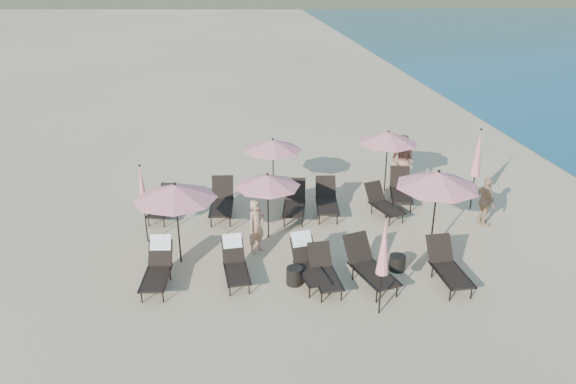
{
  "coord_description": "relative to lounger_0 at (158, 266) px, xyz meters",
  "views": [
    {
      "loc": [
        -3.22,
        -11.92,
        7.78
      ],
      "look_at": [
        -1.18,
        3.5,
        1.1
      ],
      "focal_mm": 35.0,
      "sensor_mm": 36.0,
      "label": 1
    }
  ],
  "objects": [
    {
      "name": "lounger_11",
      "position": [
        7.66,
        4.08,
        -0.03
      ],
      "size": [
        1.07,
        1.88,
        1.02
      ],
      "rotation": [
        0.0,
        0.0,
        -0.24
      ],
      "color": "black",
      "rests_on": "ground"
    },
    {
      "name": "lounger_6",
      "position": [
        -0.13,
        3.95,
        -0.08
      ],
      "size": [
        1.0,
        1.67,
        0.9
      ],
      "rotation": [
        0.0,
        0.0,
        -0.28
      ],
      "color": "black",
      "rests_on": "ground"
    },
    {
      "name": "umbrella_closed_0",
      "position": [
        5.19,
        -2.0,
        1.26
      ],
      "size": [
        0.3,
        0.3,
        2.54
      ],
      "color": "black",
      "rests_on": "ground"
    },
    {
      "name": "beachgoer_a",
      "position": [
        2.6,
        1.32,
        0.28
      ],
      "size": [
        0.68,
        0.65,
        1.56
      ],
      "primitive_type": "imported",
      "rotation": [
        0.0,
        0.0,
        0.7
      ],
      "color": "tan",
      "rests_on": "ground"
    },
    {
      "name": "umbrella_open_4",
      "position": [
        7.41,
        5.06,
        1.47
      ],
      "size": [
        2.07,
        2.07,
        2.23
      ],
      "color": "black",
      "rests_on": "ground"
    },
    {
      "name": "umbrella_closed_2",
      "position": [
        -0.51,
        2.33,
        1.16
      ],
      "size": [
        0.28,
        0.28,
        2.4
      ],
      "color": "black",
      "rests_on": "ground"
    },
    {
      "name": "lounger_7",
      "position": [
        1.69,
        3.84,
        -0.01
      ],
      "size": [
        0.85,
        1.89,
        1.06
      ],
      "rotation": [
        0.0,
        0.0,
        -0.09
      ],
      "color": "black",
      "rests_on": "ground"
    },
    {
      "name": "umbrella_open_2",
      "position": [
        7.46,
        0.72,
        1.66
      ],
      "size": [
        2.28,
        2.28,
        2.45
      ],
      "color": "black",
      "rests_on": "ground"
    },
    {
      "name": "lounger_10",
      "position": [
        6.78,
        3.15,
        -0.07
      ],
      "size": [
        1.05,
        1.7,
        0.91
      ],
      "rotation": [
        0.0,
        0.0,
        0.3
      ],
      "color": "black",
      "rests_on": "ground"
    },
    {
      "name": "side_table_0",
      "position": [
        3.41,
        -0.48,
        -0.27
      ],
      "size": [
        0.42,
        0.42,
        0.46
      ],
      "primitive_type": "cylinder",
      "color": "black",
      "rests_on": "ground"
    },
    {
      "name": "umbrella_open_1",
      "position": [
        3.01,
        2.14,
        1.29
      ],
      "size": [
        1.89,
        1.89,
        2.03
      ],
      "color": "black",
      "rests_on": "ground"
    },
    {
      "name": "umbrella_closed_1",
      "position": [
        9.79,
        3.25,
        1.41
      ],
      "size": [
        0.32,
        0.32,
        2.75
      ],
      "color": "black",
      "rests_on": "ground"
    },
    {
      "name": "lounger_0",
      "position": [
        0.0,
        0.0,
        0.0
      ],
      "size": [
        0.79,
        1.74,
        1.05
      ],
      "rotation": [
        0.0,
        0.0,
        -0.11
      ],
      "color": "black",
      "rests_on": "ground"
    },
    {
      "name": "lounger_9",
      "position": [
        5.03,
        3.54,
        -0.03
      ],
      "size": [
        0.88,
        1.83,
        1.01
      ],
      "rotation": [
        0.0,
        0.0,
        -0.13
      ],
      "color": "black",
      "rests_on": "ground"
    },
    {
      "name": "lounger_3",
      "position": [
        4.14,
        -0.65,
        -0.08
      ],
      "size": [
        0.69,
        1.6,
        0.9
      ],
      "rotation": [
        0.0,
        0.0,
        0.06
      ],
      "color": "black",
      "rests_on": "ground"
    },
    {
      "name": "umbrella_open_0",
      "position": [
        0.5,
        1.01,
        1.57
      ],
      "size": [
        2.18,
        2.18,
        2.34
      ],
      "color": "black",
      "rests_on": "ground"
    },
    {
      "name": "lounger_8",
      "position": [
        3.98,
        3.49,
        -0.03
      ],
      "size": [
        0.98,
        1.85,
        1.01
      ],
      "rotation": [
        0.0,
        0.0,
        -0.19
      ],
      "color": "black",
      "rests_on": "ground"
    },
    {
      "name": "ground",
      "position": [
        4.87,
        -0.63,
        -0.5
      ],
      "size": [
        800.0,
        800.0,
        0.0
      ],
      "primitive_type": "plane",
      "color": "#D6BA8C",
      "rests_on": "ground"
    },
    {
      "name": "lounger_4",
      "position": [
        5.28,
        -0.66,
        -0.01
      ],
      "size": [
        1.18,
        1.96,
        1.06
      ],
      "rotation": [
        0.0,
        0.0,
        0.28
      ],
      "color": "black",
      "rests_on": "ground"
    },
    {
      "name": "side_table_1",
      "position": [
        6.2,
        -0.15,
        -0.3
      ],
      "size": [
        0.44,
        0.44,
        0.41
      ],
      "primitive_type": "cylinder",
      "color": "black",
      "rests_on": "ground"
    },
    {
      "name": "beachgoer_b",
      "position": [
        8.1,
        5.38,
        0.45
      ],
      "size": [
        1.11,
        1.17,
        1.9
      ],
      "primitive_type": "imported",
      "rotation": [
        0.0,
        0.0,
        -0.99
      ],
      "color": "#AE6E59",
      "rests_on": "ground"
    },
    {
      "name": "umbrella_open_3",
      "position": [
        3.47,
        5.02,
        1.38
      ],
      "size": [
        1.98,
        1.98,
        2.13
      ],
      "color": "black",
      "rests_on": "ground"
    },
    {
      "name": "beachgoer_c",
      "position": [
        9.65,
        2.06,
        0.28
      ],
      "size": [
        0.48,
        0.96,
        1.57
      ],
      "primitive_type": "imported",
      "rotation": [
        0.0,
        0.0,
        1.68
      ],
      "color": "tan",
      "rests_on": "ground"
    },
    {
      "name": "lounger_1",
      "position": [
        1.94,
        -0.01,
        -0.03
      ],
      "size": [
        0.69,
        1.61,
        0.98
      ],
      "rotation": [
        0.0,
        0.0,
        0.08
      ],
      "color": "black",
      "rests_on": "ground"
    },
    {
      "name": "lounger_2",
      "position": [
        3.79,
        -0.26,
        -0.0
      ],
      "size": [
        0.87,
        1.75,
        1.05
      ],
      "rotation": [
        0.0,
        0.0,
        0.16
      ],
      "color": "black",
      "rests_on": "ground"
    },
    {
      "name": "lounger_5",
      "position": [
        7.27,
        -0.91,
        -0.03
      ],
      "size": [
        0.72,
        1.77,
        1.0
      ],
      "rotation": [
        0.0,
        0.0,
        0.04
      ],
      "color": "black",
      "rests_on": "ground"
    }
  ]
}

